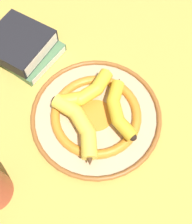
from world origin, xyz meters
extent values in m
plane|color=gold|center=(0.00, 0.00, 0.00)|extent=(2.80, 2.80, 0.00)
cylinder|color=tan|center=(-0.03, -0.01, 0.01)|extent=(0.31, 0.31, 0.02)
torus|color=orange|center=(-0.03, -0.01, 0.02)|extent=(0.23, 0.23, 0.02)
cylinder|color=orange|center=(-0.03, -0.01, 0.02)|extent=(0.08, 0.08, 0.00)
torus|color=#995B28|center=(-0.03, -0.01, 0.02)|extent=(0.33, 0.33, 0.01)
cylinder|color=gold|center=(0.01, 0.04, 0.05)|extent=(0.04, 0.06, 0.03)
cylinder|color=gold|center=(0.02, -0.01, 0.05)|extent=(0.05, 0.06, 0.03)
cylinder|color=gold|center=(0.05, -0.05, 0.05)|extent=(0.06, 0.06, 0.03)
sphere|color=gold|center=(0.01, 0.02, 0.05)|extent=(0.03, 0.03, 0.03)
sphere|color=gold|center=(0.03, -0.03, 0.05)|extent=(0.03, 0.03, 0.03)
cone|color=#472D19|center=(0.01, 0.07, 0.05)|extent=(0.03, 0.03, 0.02)
sphere|color=black|center=(0.07, -0.07, 0.05)|extent=(0.02, 0.02, 0.02)
cylinder|color=yellow|center=(-0.03, -0.10, 0.05)|extent=(0.05, 0.07, 0.04)
cylinder|color=yellow|center=(-0.05, -0.05, 0.05)|extent=(0.07, 0.07, 0.04)
cylinder|color=yellow|center=(-0.10, -0.02, 0.05)|extent=(0.07, 0.06, 0.04)
sphere|color=yellow|center=(-0.04, -0.08, 0.05)|extent=(0.04, 0.04, 0.04)
sphere|color=yellow|center=(-0.07, -0.03, 0.05)|extent=(0.04, 0.04, 0.04)
cone|color=#472D19|center=(-0.02, -0.13, 0.05)|extent=(0.03, 0.04, 0.03)
sphere|color=black|center=(-0.13, -0.01, 0.05)|extent=(0.02, 0.02, 0.02)
cylinder|color=yellow|center=(-0.10, 0.00, 0.05)|extent=(0.06, 0.05, 0.03)
cylinder|color=yellow|center=(-0.05, 0.02, 0.05)|extent=(0.06, 0.06, 0.03)
cylinder|color=yellow|center=(-0.03, 0.07, 0.05)|extent=(0.05, 0.06, 0.03)
sphere|color=yellow|center=(-0.07, 0.01, 0.05)|extent=(0.03, 0.03, 0.03)
sphere|color=yellow|center=(-0.04, 0.04, 0.05)|extent=(0.03, 0.03, 0.03)
cone|color=#472D19|center=(-0.12, -0.01, 0.05)|extent=(0.04, 0.04, 0.03)
sphere|color=black|center=(-0.02, 0.09, 0.05)|extent=(0.02, 0.02, 0.02)
cube|color=#4C754C|center=(-0.27, 0.16, 0.01)|extent=(0.25, 0.22, 0.02)
cube|color=white|center=(-0.27, 0.16, 0.01)|extent=(0.24, 0.21, 0.02)
cube|color=black|center=(-0.27, 0.15, 0.04)|extent=(0.20, 0.20, 0.04)
cube|color=white|center=(-0.27, 0.15, 0.04)|extent=(0.19, 0.18, 0.03)
camera|label=1|loc=(0.02, -0.28, 0.61)|focal=42.00mm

